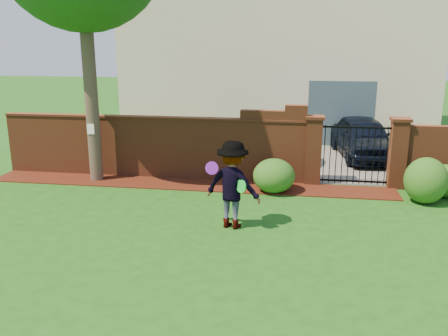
% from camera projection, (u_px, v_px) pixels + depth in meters
% --- Properties ---
extents(ground, '(80.00, 80.00, 0.01)m').
position_uv_depth(ground, '(197.00, 235.00, 9.77)').
color(ground, '#1B5014').
rests_on(ground, ground).
extents(mulch_bed, '(11.10, 1.08, 0.03)m').
position_uv_depth(mulch_bed, '(188.00, 184.00, 13.09)').
color(mulch_bed, '#38130A').
rests_on(mulch_bed, ground).
extents(brick_wall, '(8.70, 0.31, 2.16)m').
position_uv_depth(brick_wall, '(156.00, 145.00, 13.64)').
color(brick_wall, brown).
rests_on(brick_wall, ground).
extents(pillar_left, '(0.50, 0.50, 1.88)m').
position_uv_depth(pillar_left, '(313.00, 150.00, 12.98)').
color(pillar_left, brown).
rests_on(pillar_left, ground).
extents(pillar_right, '(0.50, 0.50, 1.88)m').
position_uv_depth(pillar_right, '(398.00, 153.00, 12.65)').
color(pillar_right, brown).
rests_on(pillar_right, ground).
extents(iron_gate, '(1.78, 0.03, 1.60)m').
position_uv_depth(iron_gate, '(355.00, 155.00, 12.84)').
color(iron_gate, black).
rests_on(iron_gate, ground).
extents(driveway, '(3.20, 8.00, 0.01)m').
position_uv_depth(driveway, '(341.00, 152.00, 16.88)').
color(driveway, slate).
rests_on(driveway, ground).
extents(house, '(12.40, 6.40, 6.30)m').
position_uv_depth(house, '(278.00, 56.00, 20.24)').
color(house, beige).
rests_on(house, ground).
extents(car, '(2.12, 4.20, 1.37)m').
position_uv_depth(car, '(365.00, 139.00, 15.77)').
color(car, black).
rests_on(car, ground).
extents(paper_notice, '(0.20, 0.01, 0.28)m').
position_uv_depth(paper_notice, '(91.00, 129.00, 12.97)').
color(paper_notice, white).
rests_on(paper_notice, tree).
extents(shrub_left, '(1.09, 1.09, 0.89)m').
position_uv_depth(shrub_left, '(274.00, 176.00, 12.36)').
color(shrub_left, '#1C5419').
rests_on(shrub_left, ground).
extents(shrub_middle, '(1.03, 1.03, 1.13)m').
position_uv_depth(shrub_middle, '(426.00, 180.00, 11.53)').
color(shrub_middle, '#1C5419').
rests_on(shrub_middle, ground).
extents(shrub_right, '(0.93, 0.93, 0.83)m').
position_uv_depth(shrub_right, '(446.00, 181.00, 12.01)').
color(shrub_right, '#1C5419').
rests_on(shrub_right, ground).
extents(man, '(1.35, 0.99, 1.86)m').
position_uv_depth(man, '(232.00, 185.00, 9.92)').
color(man, gray).
rests_on(man, ground).
extents(frisbee_purple, '(0.27, 0.09, 0.27)m').
position_uv_depth(frisbee_purple, '(212.00, 168.00, 9.74)').
color(frisbee_purple, purple).
rests_on(frisbee_purple, man).
extents(frisbee_green, '(0.25, 0.23, 0.28)m').
position_uv_depth(frisbee_green, '(241.00, 186.00, 9.67)').
color(frisbee_green, green).
rests_on(frisbee_green, man).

